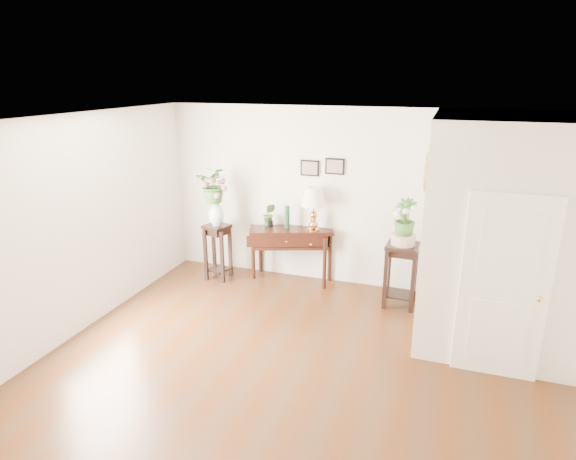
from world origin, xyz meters
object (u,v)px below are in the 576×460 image
at_px(console_table, 291,254).
at_px(plant_stand_b, 401,275).
at_px(table_lamp, 314,209).
at_px(plant_stand_a, 218,252).

bearing_deg(console_table, plant_stand_b, -31.26).
bearing_deg(console_table, table_lamp, -19.95).
height_order(console_table, table_lamp, table_lamp).
distance_m(console_table, table_lamp, 0.88).
height_order(console_table, plant_stand_b, plant_stand_b).
distance_m(console_table, plant_stand_a, 1.21).
relative_size(table_lamp, plant_stand_b, 0.75).
relative_size(console_table, plant_stand_b, 1.41).
bearing_deg(table_lamp, plant_stand_a, -167.99).
bearing_deg(plant_stand_a, console_table, 15.67).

